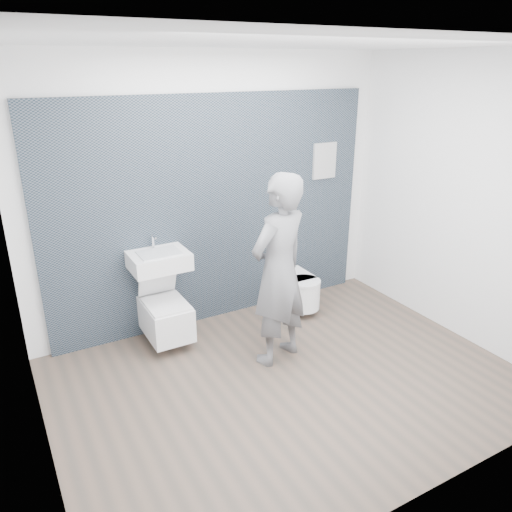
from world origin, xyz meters
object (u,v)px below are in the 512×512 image
washbasin (159,260)px  visitor (279,271)px  toilet_rounded (298,290)px  toilet_square (166,316)px

washbasin → visitor: visitor is taller
visitor → washbasin: bearing=-63.4°
toilet_rounded → visitor: bearing=-134.3°
washbasin → toilet_square: bearing=-90.0°
washbasin → visitor: bearing=-45.3°
toilet_square → toilet_rounded: bearing=-1.0°
washbasin → toilet_rounded: size_ratio=0.89×
washbasin → visitor: 1.19m
washbasin → toilet_rounded: washbasin is taller
washbasin → toilet_rounded: 1.69m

